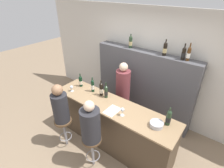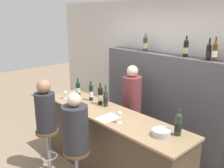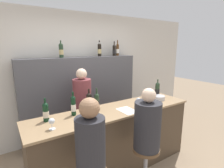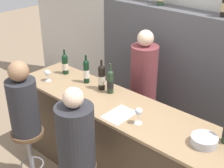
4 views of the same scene
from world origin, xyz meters
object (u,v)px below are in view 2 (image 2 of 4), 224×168
at_px(wine_bottle_counter_0, 78,88).
at_px(wine_glass_0, 65,93).
at_px(bartender, 131,113).
at_px(bar_stool_left, 48,139).
at_px(guest_seated_left, 45,109).
at_px(wine_bottle_counter_1, 91,92).
at_px(wine_bottle_counter_3, 106,98).
at_px(wine_bottle_backbar_1, 186,48).
at_px(wine_bottle_counter_2, 100,95).
at_px(wine_bottle_counter_4, 178,124).
at_px(wine_glass_1, 120,114).
at_px(wine_bottle_backbar_3, 215,52).
at_px(metal_bowl, 161,133).
at_px(guest_seated_right, 75,127).
at_px(wine_bottle_backbar_2, 209,52).
at_px(wine_bottle_backbar_0, 145,44).
at_px(bar_stool_right, 77,161).

xyz_separation_m(wine_bottle_counter_0, wine_glass_0, (0.00, -0.26, -0.03)).
bearing_deg(wine_bottle_counter_0, bartender, 37.51).
xyz_separation_m(bar_stool_left, guest_seated_left, (0.00, 0.00, 0.50)).
xyz_separation_m(wine_bottle_counter_1, wine_bottle_counter_3, (0.36, -0.00, -0.01)).
bearing_deg(wine_bottle_backbar_1, wine_bottle_counter_2, -126.05).
relative_size(wine_bottle_counter_4, wine_glass_1, 2.06).
xyz_separation_m(wine_bottle_backbar_3, wine_glass_0, (-1.83, -1.33, -0.76)).
distance_m(wine_bottle_counter_4, bar_stool_left, 2.01).
xyz_separation_m(wine_bottle_backbar_1, guest_seated_left, (-1.14, -1.83, -0.84)).
bearing_deg(metal_bowl, wine_bottle_counter_4, 50.48).
height_order(wine_bottle_counter_2, metal_bowl, wine_bottle_counter_2).
distance_m(wine_bottle_counter_4, guest_seated_left, 1.92).
bearing_deg(wine_bottle_counter_3, wine_glass_0, -159.94).
relative_size(wine_bottle_counter_0, guest_seated_right, 0.39).
relative_size(wine_bottle_counter_1, wine_bottle_backbar_2, 1.05).
bearing_deg(wine_bottle_counter_3, wine_bottle_counter_2, 180.00).
xyz_separation_m(wine_bottle_counter_2, wine_glass_0, (-0.60, -0.26, -0.05)).
bearing_deg(guest_seated_left, wine_glass_0, 115.85).
height_order(wine_bottle_counter_2, wine_bottle_counter_4, wine_bottle_counter_2).
bearing_deg(guest_seated_left, wine_bottle_backbar_0, 79.78).
height_order(wine_bottle_backbar_0, guest_seated_left, wine_bottle_backbar_0).
bearing_deg(wine_bottle_counter_1, wine_bottle_backbar_2, 37.69).
bearing_deg(metal_bowl, guest_seated_right, -144.81).
xyz_separation_m(wine_bottle_counter_2, wine_bottle_counter_4, (1.40, 0.00, -0.00)).
height_order(wine_bottle_backbar_0, wine_glass_0, wine_bottle_backbar_0).
bearing_deg(wine_bottle_backbar_2, bartender, -153.52).
distance_m(wine_bottle_counter_2, bar_stool_right, 1.06).
relative_size(wine_bottle_counter_4, wine_bottle_backbar_3, 0.96).
xyz_separation_m(wine_bottle_backbar_1, wine_bottle_backbar_2, (0.37, 0.00, -0.01)).
bearing_deg(wine_glass_0, wine_glass_1, -0.00).
bearing_deg(wine_bottle_backbar_2, metal_bowl, -83.84).
relative_size(wine_bottle_counter_1, wine_bottle_counter_4, 1.00).
xyz_separation_m(wine_bottle_backbar_0, wine_glass_0, (-0.57, -1.33, -0.76)).
height_order(wine_bottle_backbar_3, metal_bowl, wine_bottle_backbar_3).
bearing_deg(bar_stool_right, bartender, 101.67).
distance_m(wine_bottle_counter_2, wine_glass_1, 0.75).
xyz_separation_m(wine_glass_1, metal_bowl, (0.58, 0.12, -0.08)).
relative_size(wine_glass_1, metal_bowl, 0.73).
bearing_deg(wine_bottle_counter_2, bar_stool_left, -115.26).
bearing_deg(wine_bottle_backbar_3, wine_bottle_counter_3, -136.14).
xyz_separation_m(wine_bottle_backbar_2, bar_stool_left, (-1.50, -1.83, -1.32)).
xyz_separation_m(wine_bottle_backbar_1, metal_bowl, (0.50, -1.22, -0.82)).
bearing_deg(wine_bottle_counter_0, wine_bottle_counter_4, -0.00).
height_order(wine_bottle_counter_0, wine_bottle_backbar_2, wine_bottle_backbar_2).
bearing_deg(wine_glass_1, guest_seated_right, -119.95).
height_order(wine_bottle_counter_2, wine_bottle_backbar_3, wine_bottle_backbar_3).
xyz_separation_m(wine_bottle_backbar_3, bar_stool_left, (-1.59, -1.83, -1.33)).
relative_size(wine_bottle_counter_2, bartender, 0.22).
distance_m(wine_bottle_counter_0, guest_seated_right, 1.27).
bearing_deg(guest_seated_right, wine_bottle_backbar_1, 78.75).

